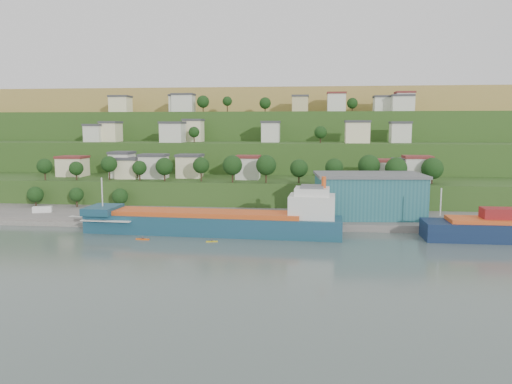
# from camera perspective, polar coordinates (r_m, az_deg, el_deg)

# --- Properties ---
(ground) EXTENTS (500.00, 500.00, 0.00)m
(ground) POSITION_cam_1_polar(r_m,az_deg,el_deg) (126.75, -6.50, -5.55)
(ground) COLOR #404E4B
(ground) RESTS_ON ground
(quay) EXTENTS (220.00, 26.00, 4.00)m
(quay) POSITION_cam_1_polar(r_m,az_deg,el_deg) (151.24, 3.31, -3.38)
(quay) COLOR slate
(quay) RESTS_ON ground
(pebble_beach) EXTENTS (40.00, 18.00, 2.40)m
(pebble_beach) POSITION_cam_1_polar(r_m,az_deg,el_deg) (167.11, -23.48, -2.95)
(pebble_beach) COLOR slate
(pebble_beach) RESTS_ON ground
(hillside) EXTENTS (360.00, 211.39, 96.00)m
(hillside) POSITION_cam_1_polar(r_m,az_deg,el_deg) (291.73, 0.88, 1.92)
(hillside) COLOR #284719
(hillside) RESTS_ON ground
(cargo_ship_near) EXTENTS (69.19, 13.99, 17.67)m
(cargo_ship_near) POSITION_cam_1_polar(r_m,az_deg,el_deg) (133.83, -4.07, -3.59)
(cargo_ship_near) COLOR #154551
(cargo_ship_near) RESTS_ON ground
(warehouse) EXTENTS (32.62, 21.79, 12.80)m
(warehouse) POSITION_cam_1_polar(r_m,az_deg,el_deg) (150.77, 12.73, -0.34)
(warehouse) COLOR #215963
(warehouse) RESTS_ON quay
(caravan) EXTENTS (6.05, 4.01, 2.61)m
(caravan) POSITION_cam_1_polar(r_m,az_deg,el_deg) (168.85, -23.22, -1.97)
(caravan) COLOR white
(caravan) RESTS_ON pebble_beach
(dinghy) EXTENTS (4.59, 2.67, 0.86)m
(dinghy) POSITION_cam_1_polar(r_m,az_deg,el_deg) (157.28, -19.86, -2.79)
(dinghy) COLOR silver
(dinghy) RESTS_ON pebble_beach
(kayak_orange) EXTENTS (3.57, 0.93, 0.88)m
(kayak_orange) POSITION_cam_1_polar(r_m,az_deg,el_deg) (130.32, -12.83, -5.21)
(kayak_orange) COLOR #DE5713
(kayak_orange) RESTS_ON ground
(kayak_yellow) EXTENTS (2.96, 1.17, 0.73)m
(kayak_yellow) POSITION_cam_1_polar(r_m,az_deg,el_deg) (125.16, -5.07, -5.60)
(kayak_yellow) COLOR gold
(kayak_yellow) RESTS_ON ground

